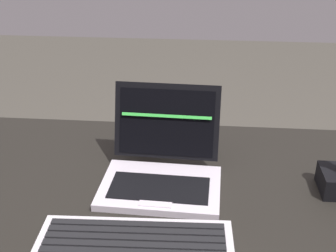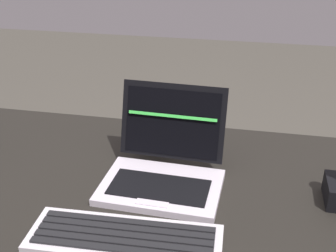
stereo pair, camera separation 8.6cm
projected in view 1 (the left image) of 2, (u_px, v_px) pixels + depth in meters
The scene contains 4 objects.
desk at pixel (172, 243), 0.92m from camera, with size 1.72×0.78×0.76m.
laptop_front at pixel (162, 167), 0.95m from camera, with size 0.26×0.23×0.19m.
external_keyboard at pixel (135, 244), 0.77m from camera, with size 0.35×0.13×0.03m.
coffee_mug at pixel (147, 126), 1.10m from camera, with size 0.11×0.07×0.10m.
Camera 1 is at (0.05, -0.71, 1.30)m, focal length 47.34 mm.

